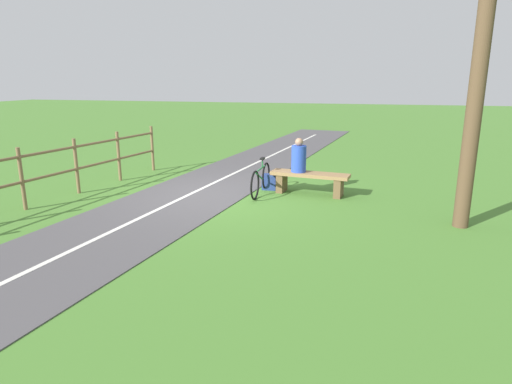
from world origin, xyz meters
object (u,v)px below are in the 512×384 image
object	(u,v)px
person_seated	(299,157)
bicycle	(261,179)
tree_far_right	(478,97)
bench	(310,179)
backpack	(269,182)

from	to	relation	value
person_seated	bicycle	distance (m)	1.02
bicycle	tree_far_right	distance (m)	4.79
bicycle	tree_far_right	xyz separation A→B (m)	(-4.15, 1.34, 1.97)
tree_far_right	bicycle	bearing A→B (deg)	-17.94
bench	tree_far_right	xyz separation A→B (m)	(-3.04, 1.62, 1.97)
person_seated	backpack	xyz separation A→B (m)	(0.73, -0.15, -0.66)
bicycle	bench	bearing A→B (deg)	104.55
backpack	tree_far_right	world-z (taller)	tree_far_right
bicycle	person_seated	bearing A→B (deg)	110.99
tree_far_right	bench	bearing A→B (deg)	-28.07
bench	backpack	size ratio (longest dim) A/B	4.86
person_seated	bicycle	xyz separation A→B (m)	(0.83, 0.31, -0.50)
person_seated	tree_far_right	distance (m)	3.99
backpack	bench	bearing A→B (deg)	169.47
bench	person_seated	xyz separation A→B (m)	(0.27, -0.03, 0.50)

